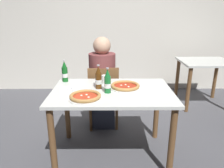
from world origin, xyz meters
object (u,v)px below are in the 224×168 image
object	(u,v)px
pizza_marinara_far	(85,97)
napkin_with_cutlery	(70,89)
diner_seated	(102,85)
beer_bottle_left	(108,82)
chair_behind_table	(103,94)
beer_bottle_center	(65,72)
pizza_margherita_near	(125,86)
dining_table_background	(205,70)
beer_bottle_right	(98,79)
paper_cup	(105,80)
dining_table_main	(112,101)

from	to	relation	value
pizza_marinara_far	napkin_with_cutlery	distance (m)	0.31
diner_seated	pizza_marinara_far	bearing A→B (deg)	-97.69
pizza_marinara_far	beer_bottle_left	bearing A→B (deg)	39.31
chair_behind_table	diner_seated	world-z (taller)	diner_seated
beer_bottle_left	beer_bottle_center	size ratio (longest dim) A/B	1.00
diner_seated	beer_bottle_center	bearing A→B (deg)	-138.32
pizza_margherita_near	beer_bottle_left	distance (m)	0.23
dining_table_background	beer_bottle_left	size ratio (longest dim) A/B	3.24
chair_behind_table	beer_bottle_right	bearing A→B (deg)	81.86
napkin_with_cutlery	paper_cup	world-z (taller)	paper_cup
dining_table_main	dining_table_background	distance (m)	2.05
pizza_margherita_near	pizza_marinara_far	world-z (taller)	same
diner_seated	pizza_margherita_near	xyz separation A→B (m)	(0.26, -0.60, 0.19)
chair_behind_table	pizza_marinara_far	distance (m)	0.89
pizza_marinara_far	beer_bottle_left	distance (m)	0.27
beer_bottle_center	beer_bottle_right	size ratio (longest dim) A/B	1.00
beer_bottle_right	dining_table_background	bearing A→B (deg)	38.19
beer_bottle_left	beer_bottle_center	world-z (taller)	same
pizza_marinara_far	diner_seated	bearing A→B (deg)	82.31
beer_bottle_right	chair_behind_table	bearing A→B (deg)	87.75
pizza_marinara_far	beer_bottle_center	bearing A→B (deg)	118.63
diner_seated	pizza_margherita_near	world-z (taller)	diner_seated
beer_bottle_left	pizza_margherita_near	bearing A→B (deg)	34.44
dining_table_main	pizza_margherita_near	world-z (taller)	pizza_margherita_near
pizza_margherita_near	paper_cup	xyz separation A→B (m)	(-0.21, 0.15, 0.03)
diner_seated	beer_bottle_right	size ratio (longest dim) A/B	4.89
dining_table_background	pizza_margherita_near	distance (m)	1.91
paper_cup	pizza_marinara_far	bearing A→B (deg)	-110.95
dining_table_main	paper_cup	xyz separation A→B (m)	(-0.08, 0.21, 0.16)
dining_table_main	dining_table_background	world-z (taller)	same
dining_table_main	beer_bottle_left	distance (m)	0.23
dining_table_background	beer_bottle_left	distance (m)	2.13
dining_table_main	beer_bottle_right	size ratio (longest dim) A/B	4.86
beer_bottle_center	diner_seated	bearing A→B (deg)	41.68
chair_behind_table	beer_bottle_left	size ratio (longest dim) A/B	3.44
dining_table_main	diner_seated	distance (m)	0.67
diner_seated	beer_bottle_right	xyz separation A→B (m)	(-0.01, -0.60, 0.27)
pizza_marinara_far	beer_bottle_right	bearing A→B (deg)	69.81
diner_seated	chair_behind_table	bearing A→B (deg)	-81.78
dining_table_background	pizza_marinara_far	world-z (taller)	pizza_marinara_far
dining_table_background	napkin_with_cutlery	bearing A→B (deg)	-145.35
pizza_margherita_near	paper_cup	world-z (taller)	paper_cup
pizza_marinara_far	napkin_with_cutlery	size ratio (longest dim) A/B	1.51
dining_table_background	pizza_margherita_near	size ratio (longest dim) A/B	2.49
beer_bottle_left	paper_cup	size ratio (longest dim) A/B	2.60
paper_cup	chair_behind_table	bearing A→B (deg)	95.74
dining_table_main	diner_seated	xyz separation A→B (m)	(-0.12, 0.66, -0.05)
dining_table_background	paper_cup	size ratio (longest dim) A/B	8.42
pizza_margherita_near	chair_behind_table	bearing A→B (deg)	114.65
dining_table_main	beer_bottle_left	world-z (taller)	beer_bottle_left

